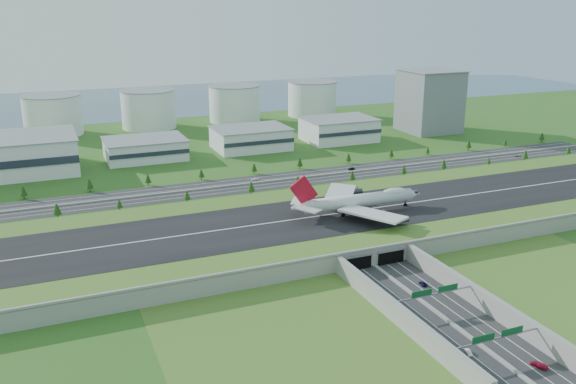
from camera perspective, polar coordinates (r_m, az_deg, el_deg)
name	(u,v)px	position (r m, az deg, el deg)	size (l,w,h in m)	color
ground	(326,230)	(320.38, 3.54, -3.55)	(1200.00, 1200.00, 0.00)	#325C1C
airfield_deck	(326,222)	(318.86, 3.56, -2.86)	(520.00, 100.00, 9.20)	gray
underpass_road	(441,308)	(241.69, 14.10, -10.47)	(38.80, 120.40, 8.00)	#28282B
sign_gantry_near	(435,294)	(243.20, 13.55, -9.31)	(38.70, 0.70, 9.80)	gray
sign_gantry_far	(497,339)	(219.65, 18.99, -12.88)	(38.70, 0.70, 9.80)	gray
north_expressway	(263,182)	(403.26, -2.38, 0.90)	(560.00, 36.00, 0.12)	#28282B
tree_row	(280,173)	(406.24, -0.73, 1.74)	(504.92, 48.65, 8.33)	#3D2819
hangar_mid_a	(145,149)	(476.10, -13.23, 3.94)	(58.00, 42.00, 15.00)	silver
hangar_mid_b	(251,138)	(496.07, -3.50, 5.02)	(58.00, 42.00, 17.00)	silver
hangar_mid_c	(339,130)	(526.83, 4.78, 5.83)	(58.00, 42.00, 19.00)	silver
office_tower	(430,101)	(577.03, 13.10, 8.26)	(46.00, 46.00, 55.00)	slate
fuel_tank_a	(53,115)	(586.40, -21.15, 6.70)	(50.00, 50.00, 35.00)	white
fuel_tank_b	(149,109)	(594.38, -12.91, 7.55)	(50.00, 50.00, 35.00)	white
fuel_tank_c	(235,104)	(614.14, -5.02, 8.23)	(50.00, 50.00, 35.00)	white
fuel_tank_d	(312,99)	(644.60, 2.27, 8.71)	(50.00, 50.00, 35.00)	white
bay_water	(153,100)	(768.48, -12.51, 8.40)	(1200.00, 260.00, 0.06)	#3B5871
boeing_747	(358,201)	(321.19, 6.59, -0.80)	(76.49, 72.25, 23.64)	silver
car_0	(404,308)	(243.89, 10.76, -10.62)	(1.94, 4.83, 1.64)	#ADACB1
car_1	(469,352)	(221.63, 16.54, -14.18)	(1.45, 4.16, 1.37)	white
car_2	(423,284)	(265.45, 12.52, -8.36)	(2.22, 4.81, 1.34)	#0D0B39
car_3	(539,365)	(222.20, 22.44, -14.71)	(2.36, 5.81, 1.68)	#A70F2B
car_5	(351,169)	(435.49, 5.95, 2.19)	(1.76, 5.05, 1.66)	black
car_6	(517,156)	(503.00, 20.66, 3.20)	(2.41, 5.22, 1.45)	#A3A2A7
car_7	(255,179)	(408.07, -3.14, 1.21)	(2.07, 5.08, 1.47)	white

